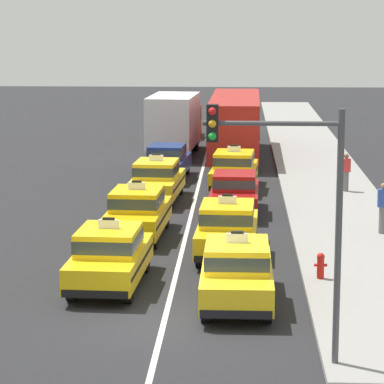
% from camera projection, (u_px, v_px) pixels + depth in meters
% --- Properties ---
extents(ground_plane, '(160.00, 160.00, 0.00)m').
position_uv_depth(ground_plane, '(164.00, 322.00, 23.24)').
color(ground_plane, '#232326').
extents(lane_stripe_left_right, '(0.14, 80.00, 0.01)m').
position_uv_depth(lane_stripe_left_right, '(199.00, 183.00, 42.89)').
color(lane_stripe_left_right, silver).
rests_on(lane_stripe_left_right, ground).
extents(sidewalk_curb, '(4.00, 90.00, 0.15)m').
position_uv_depth(sidewalk_curb, '(336.00, 204.00, 37.69)').
color(sidewalk_curb, gray).
rests_on(sidewalk_curb, ground).
extents(taxi_left_nearest, '(1.99, 4.63, 1.96)m').
position_uv_depth(taxi_left_nearest, '(110.00, 255.00, 26.21)').
color(taxi_left_nearest, black).
rests_on(taxi_left_nearest, ground).
extents(taxi_left_second, '(2.00, 4.63, 1.96)m').
position_uv_depth(taxi_left_second, '(137.00, 212.00, 32.08)').
color(taxi_left_second, black).
rests_on(taxi_left_second, ground).
extents(taxi_left_third, '(2.05, 4.65, 1.96)m').
position_uv_depth(taxi_left_third, '(157.00, 180.00, 38.43)').
color(taxi_left_third, black).
rests_on(taxi_left_third, ground).
extents(sedan_left_fourth, '(2.04, 4.41, 1.58)m').
position_uv_depth(sedan_left_fourth, '(167.00, 161.00, 43.72)').
color(sedan_left_fourth, black).
rests_on(sedan_left_fourth, ground).
extents(box_truck_left_fifth, '(2.64, 7.09, 3.27)m').
position_uv_depth(box_truck_left_fifth, '(175.00, 122.00, 51.29)').
color(box_truck_left_fifth, black).
rests_on(box_truck_left_fifth, ground).
extents(taxi_left_sixth, '(1.98, 4.62, 1.96)m').
position_uv_depth(taxi_left_sixth, '(182.00, 123.00, 58.85)').
color(taxi_left_sixth, black).
rests_on(taxi_left_sixth, ground).
extents(taxi_right_nearest, '(1.83, 4.56, 1.96)m').
position_uv_depth(taxi_right_nearest, '(237.00, 271.00, 24.57)').
color(taxi_right_nearest, black).
rests_on(taxi_right_nearest, ground).
extents(taxi_right_second, '(1.96, 4.62, 1.96)m').
position_uv_depth(taxi_right_second, '(227.00, 228.00, 29.65)').
color(taxi_right_second, black).
rests_on(taxi_right_second, ground).
extents(sedan_right_third, '(1.87, 4.34, 1.58)m').
position_uv_depth(sedan_right_third, '(235.00, 192.00, 35.93)').
color(sedan_right_third, black).
rests_on(sedan_right_third, ground).
extents(taxi_right_fourth, '(2.13, 4.67, 1.96)m').
position_uv_depth(taxi_right_fourth, '(234.00, 169.00, 41.01)').
color(taxi_right_fourth, black).
rests_on(taxi_right_fourth, ground).
extents(bus_right_fifth, '(2.66, 11.23, 3.22)m').
position_uv_depth(bus_right_fifth, '(235.00, 123.00, 50.38)').
color(bus_right_fifth, black).
rests_on(bus_right_fifth, ground).
extents(taxi_right_sixth, '(1.85, 4.57, 1.96)m').
position_uv_depth(taxi_right_sixth, '(236.00, 123.00, 59.22)').
color(taxi_right_sixth, black).
rests_on(taxi_right_sixth, ground).
extents(pedestrian_near_crosswalk, '(0.47, 0.24, 1.71)m').
position_uv_depth(pedestrian_near_crosswalk, '(383.00, 208.00, 32.03)').
color(pedestrian_near_crosswalk, slate).
rests_on(pedestrian_near_crosswalk, sidewalk_curb).
extents(pedestrian_by_storefront, '(0.36, 0.24, 1.58)m').
position_uv_depth(pedestrian_by_storefront, '(346.00, 172.00, 39.85)').
color(pedestrian_by_storefront, slate).
rests_on(pedestrian_by_storefront, sidewalk_curb).
extents(fire_hydrant, '(0.36, 0.22, 0.73)m').
position_uv_depth(fire_hydrant, '(321.00, 264.00, 26.55)').
color(fire_hydrant, red).
rests_on(fire_hydrant, sidewalk_curb).
extents(traffic_light_pole, '(2.87, 0.33, 5.58)m').
position_uv_depth(traffic_light_pole, '(292.00, 191.00, 19.51)').
color(traffic_light_pole, '#47474C').
rests_on(traffic_light_pole, ground).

